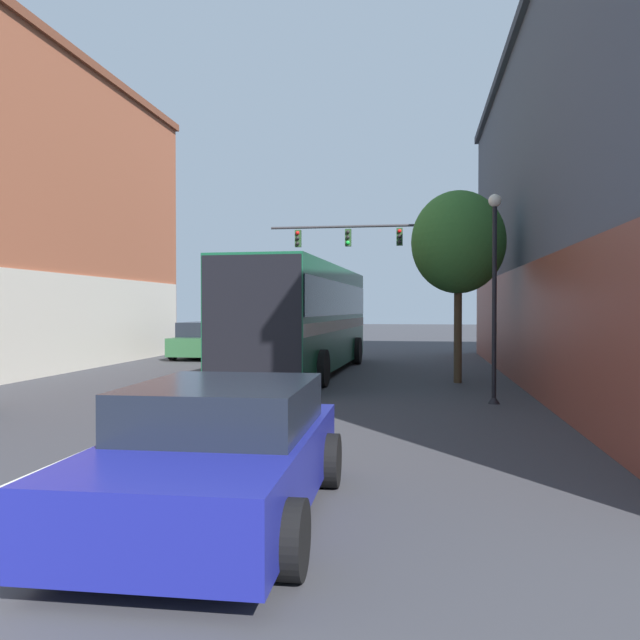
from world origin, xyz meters
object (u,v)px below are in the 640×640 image
(parked_car_left_mid, at_px, (259,333))
(street_tree_near, at_px, (458,243))
(traffic_signal_gantry, at_px, (391,253))
(street_lamp, at_px, (494,291))
(parked_car_left_far, at_px, (206,341))
(bus, at_px, (303,314))
(hatchback_foreground, at_px, (220,453))

(parked_car_left_mid, xyz_separation_m, street_tree_near, (9.95, -16.32, 3.23))
(traffic_signal_gantry, relative_size, street_lamp, 1.92)
(street_lamp, bearing_deg, parked_car_left_far, 133.03)
(parked_car_left_mid, relative_size, street_tree_near, 0.85)
(street_tree_near, bearing_deg, bus, 157.90)
(hatchback_foreground, xyz_separation_m, traffic_signal_gantry, (0.70, 23.04, 4.02))
(street_lamp, bearing_deg, street_tree_near, 98.17)
(bus, relative_size, street_lamp, 2.48)
(bus, height_order, parked_car_left_mid, bus)
(hatchback_foreground, distance_m, parked_car_left_mid, 29.00)
(hatchback_foreground, distance_m, street_tree_near, 12.66)
(bus, bearing_deg, hatchback_foreground, -170.84)
(bus, relative_size, street_tree_near, 2.11)
(parked_car_left_mid, height_order, street_tree_near, street_tree_near)
(street_tree_near, bearing_deg, parked_car_left_far, 143.12)
(parked_car_left_far, bearing_deg, traffic_signal_gantry, -64.58)
(bus, distance_m, street_tree_near, 5.52)
(parked_car_left_mid, distance_m, street_tree_near, 19.38)
(bus, bearing_deg, street_tree_near, -110.07)
(bus, relative_size, traffic_signal_gantry, 1.29)
(parked_car_left_far, height_order, street_lamp, street_lamp)
(parked_car_left_far, relative_size, traffic_signal_gantry, 0.54)
(hatchback_foreground, xyz_separation_m, parked_car_left_mid, (-6.91, 28.16, 0.04))
(traffic_signal_gantry, height_order, street_tree_near, traffic_signal_gantry)
(street_lamp, distance_m, street_tree_near, 4.09)
(hatchback_foreground, distance_m, traffic_signal_gantry, 23.40)
(parked_car_left_mid, height_order, traffic_signal_gantry, traffic_signal_gantry)
(street_lamp, height_order, street_tree_near, street_tree_near)
(parked_car_left_far, distance_m, street_lamp, 15.53)
(bus, bearing_deg, parked_car_left_far, 45.26)
(parked_car_left_mid, height_order, street_lamp, street_lamp)
(parked_car_left_mid, bearing_deg, street_tree_near, -151.66)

